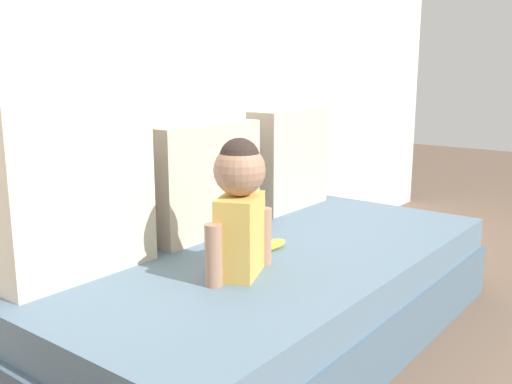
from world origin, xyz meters
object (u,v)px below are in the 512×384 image
throw_pillow_center (204,180)px  toddler (240,204)px  banana (269,246)px  throw_pillow_right (289,159)px  couch (279,297)px  throw_pillow_left (75,190)px

throw_pillow_center → toddler: 0.51m
banana → throw_pillow_right: bearing=28.9°
throw_pillow_right → toddler: (-0.89, -0.42, 0.00)m
throw_pillow_right → throw_pillow_center: bearing=180.0°
couch → banana: bearing=126.6°
throw_pillow_center → couch: bearing=-90.0°
throw_pillow_center → throw_pillow_right: throw_pillow_right is taller
couch → throw_pillow_left: size_ratio=3.41×
throw_pillow_right → toddler: bearing=-154.8°
couch → toddler: (-0.28, -0.04, 0.42)m
toddler → banana: bearing=15.3°
throw_pillow_left → throw_pillow_center: throw_pillow_left is taller
throw_pillow_right → banana: (-0.63, -0.35, -0.22)m
couch → throw_pillow_right: size_ratio=4.11×
throw_pillow_center → toddler: size_ratio=1.19×
throw_pillow_left → throw_pillow_center: bearing=0.0°
throw_pillow_center → banana: size_ratio=3.17×
toddler → throw_pillow_left: bearing=127.8°
throw_pillow_center → banana: (-0.02, -0.35, -0.21)m
couch → banana: banana is taller
couch → throw_pillow_right: bearing=31.8°
throw_pillow_left → banana: (0.59, -0.35, -0.27)m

